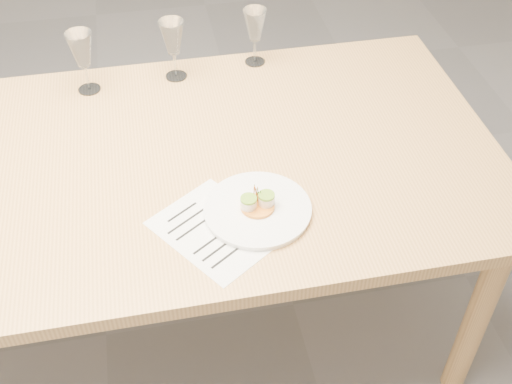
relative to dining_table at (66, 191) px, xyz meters
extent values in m
plane|color=slate|center=(0.00, 0.00, -0.68)|extent=(7.00, 7.00, 0.00)
cube|color=tan|center=(0.00, 0.00, 0.05)|extent=(2.40, 1.00, 0.04)
cylinder|color=tan|center=(1.10, -0.40, -0.33)|extent=(0.07, 0.07, 0.71)
cylinder|color=tan|center=(1.10, 0.40, -0.33)|extent=(0.07, 0.07, 0.71)
cylinder|color=white|center=(0.49, -0.24, 0.07)|extent=(0.26, 0.26, 0.01)
cylinder|color=white|center=(0.49, -0.24, 0.08)|extent=(0.27, 0.27, 0.01)
cylinder|color=orange|center=(0.49, -0.24, 0.09)|extent=(0.09, 0.09, 0.01)
cylinder|color=#FFEBD0|center=(0.46, -0.25, 0.10)|extent=(0.04, 0.04, 0.02)
cylinder|color=#FFEBD0|center=(0.51, -0.24, 0.10)|extent=(0.04, 0.04, 0.02)
cylinder|color=#7FAA2F|center=(0.46, -0.25, 0.12)|extent=(0.04, 0.04, 0.01)
cylinder|color=#7FAA2F|center=(0.51, -0.24, 0.12)|extent=(0.04, 0.04, 0.01)
cylinder|color=#D2C170|center=(0.54, -0.29, 0.08)|extent=(0.04, 0.04, 0.00)
cube|color=white|center=(0.38, -0.28, 0.07)|extent=(0.35, 0.37, 0.00)
cube|color=black|center=(0.30, -0.21, 0.07)|extent=(0.08, 0.06, 0.00)
cube|color=black|center=(0.32, -0.24, 0.07)|extent=(0.12, 0.09, 0.00)
cube|color=black|center=(0.34, -0.26, 0.07)|extent=(0.12, 0.09, 0.00)
cube|color=black|center=(0.37, -0.31, 0.07)|extent=(0.12, 0.09, 0.00)
cube|color=black|center=(0.39, -0.34, 0.07)|extent=(0.12, 0.09, 0.00)
cube|color=black|center=(0.41, -0.36, 0.07)|extent=(0.12, 0.09, 0.00)
cylinder|color=white|center=(0.08, 0.38, 0.07)|extent=(0.07, 0.07, 0.00)
cylinder|color=white|center=(0.08, 0.38, 0.11)|extent=(0.01, 0.01, 0.08)
cone|color=white|center=(0.08, 0.38, 0.21)|extent=(0.08, 0.08, 0.11)
cylinder|color=white|center=(0.35, 0.40, 0.07)|extent=(0.07, 0.07, 0.00)
cylinder|color=white|center=(0.35, 0.40, 0.11)|extent=(0.01, 0.01, 0.08)
cone|color=white|center=(0.35, 0.40, 0.21)|extent=(0.08, 0.08, 0.11)
cylinder|color=white|center=(0.61, 0.44, 0.07)|extent=(0.07, 0.07, 0.00)
cylinder|color=white|center=(0.61, 0.44, 0.11)|extent=(0.01, 0.01, 0.08)
cone|color=white|center=(0.61, 0.44, 0.20)|extent=(0.07, 0.07, 0.10)
camera|label=1|loc=(0.26, -1.35, 1.20)|focal=45.00mm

